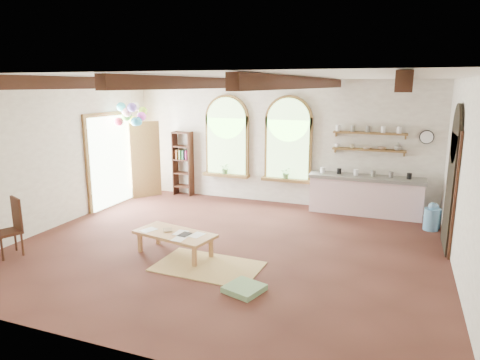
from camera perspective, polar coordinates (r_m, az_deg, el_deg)
The scene contains 27 objects.
floor at distance 8.38m, azimuth -1.84°, elevation -8.91°, with size 8.00×8.00×0.00m, color #542B22.
ceiling_beams at distance 7.80m, azimuth -2.01°, elevation 12.79°, with size 6.20×6.80×0.18m, color #3B1D12, non-canonical shape.
window_left at distance 11.59m, azimuth -1.78°, elevation 5.45°, with size 1.30×0.28×2.20m.
window_right at distance 11.05m, azimuth 6.42°, elevation 5.03°, with size 1.30×0.28×2.20m.
left_doorway at distance 11.54m, azimuth -16.74°, elevation 2.47°, with size 0.10×1.90×2.50m, color brown.
right_doorway at distance 8.96m, azimuth 26.23°, elevation -1.44°, with size 0.10×1.30×2.40m, color black.
kitchen_counter at distance 10.73m, azimuth 16.35°, elevation -1.92°, with size 2.68×0.62×0.94m.
wall_shelf_lower at distance 10.70m, azimuth 16.79°, elevation 3.88°, with size 1.70×0.24×0.04m, color brown.
wall_shelf_upper at distance 10.66m, azimuth 16.92°, elevation 6.01°, with size 1.70×0.24×0.04m, color brown.
wall_clock at distance 10.72m, azimuth 23.63°, elevation 5.27°, with size 0.32×0.32×0.04m, color black.
bookshelf at distance 12.16m, azimuth -7.62°, elevation 2.19°, with size 0.53×0.32×1.80m.
coffee_table at distance 7.99m, azimuth -8.71°, elevation -7.28°, with size 1.60×0.96×0.43m.
side_chair at distance 8.95m, azimuth -28.34°, elevation -6.96°, with size 0.56×0.56×1.07m.
floor_mat at distance 7.54m, azimuth -4.32°, elevation -11.42°, with size 1.79×1.11×0.02m, color tan.
floor_cushion at distance 6.70m, azimuth 0.57°, elevation -14.27°, with size 0.52×0.52×0.09m, color #749D6C.
water_jug_a at distance 10.12m, azimuth 24.16°, elevation -4.66°, with size 0.32×0.32×0.61m.
water_jug_b at distance 10.31m, azimuth 24.49°, elevation -4.53°, with size 0.29×0.29×0.55m.
balloon_cluster at distance 11.23m, azimuth -14.31°, elevation 8.45°, with size 0.69×0.76×1.14m.
table_book at distance 8.09m, azimuth -10.17°, elevation -6.62°, with size 0.16×0.23×0.02m, color olive.
tablet at distance 7.83m, azimuth -7.39°, elevation -7.21°, with size 0.17×0.25×0.01m, color black.
potted_plant_left at distance 11.62m, azimuth -1.95°, elevation 1.56°, with size 0.27×0.23×0.30m, color #598C4C.
potted_plant_right at distance 11.08m, azimuth 6.18°, elevation 0.95°, with size 0.27×0.23×0.30m, color #598C4C.
shelf_cup_a at distance 10.77m, azimuth 12.82°, elevation 4.52°, with size 0.12×0.10×0.10m, color white.
shelf_cup_b at distance 10.73m, azimuth 14.68°, elevation 4.39°, with size 0.10×0.10×0.09m, color beige.
shelf_bowl_a at distance 10.70m, azimuth 16.54°, elevation 4.15°, with size 0.22×0.22×0.05m, color beige.
shelf_bowl_b at distance 10.68m, azimuth 18.41°, elevation 4.03°, with size 0.20×0.20×0.06m, color #8C664C.
shelf_vase at distance 10.66m, azimuth 20.31°, elevation 4.23°, with size 0.18×0.18×0.19m, color slate.
Camera 1 is at (3.02, -7.19, 3.07)m, focal length 32.00 mm.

